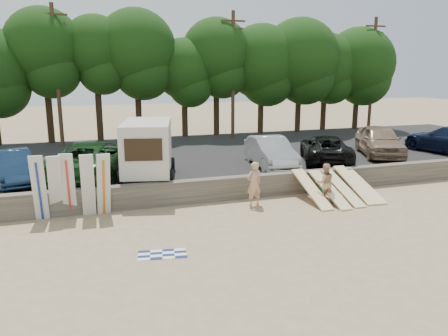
% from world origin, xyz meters
% --- Properties ---
extents(ground, '(120.00, 120.00, 0.00)m').
position_xyz_m(ground, '(0.00, 0.00, 0.00)').
color(ground, tan).
rests_on(ground, ground).
extents(seawall, '(44.00, 0.50, 1.00)m').
position_xyz_m(seawall, '(0.00, 3.00, 0.50)').
color(seawall, '#6B6356').
rests_on(seawall, ground).
extents(parking_lot, '(44.00, 14.50, 0.70)m').
position_xyz_m(parking_lot, '(0.00, 10.50, 0.35)').
color(parking_lot, '#282828').
rests_on(parking_lot, ground).
extents(treeline, '(33.37, 6.36, 9.16)m').
position_xyz_m(treeline, '(1.24, 17.50, 6.40)').
color(treeline, '#382616').
rests_on(treeline, parking_lot).
extents(utility_poles, '(25.80, 0.26, 9.00)m').
position_xyz_m(utility_poles, '(2.00, 16.00, 5.43)').
color(utility_poles, '#473321').
rests_on(utility_poles, parking_lot).
extents(box_trailer, '(3.06, 4.47, 2.62)m').
position_xyz_m(box_trailer, '(-5.96, 5.19, 2.17)').
color(box_trailer, beige).
rests_on(box_trailer, parking_lot).
extents(car_0, '(2.59, 4.60, 1.43)m').
position_xyz_m(car_0, '(-11.76, 6.17, 1.42)').
color(car_0, '#132845').
rests_on(car_0, parking_lot).
extents(car_1, '(4.86, 6.78, 1.72)m').
position_xyz_m(car_1, '(-8.32, 6.13, 1.56)').
color(car_1, '#133615').
rests_on(car_1, parking_lot).
extents(car_2, '(2.12, 4.83, 1.54)m').
position_xyz_m(car_2, '(0.39, 5.63, 1.47)').
color(car_2, '#99999D').
rests_on(car_2, parking_lot).
extents(car_3, '(4.27, 5.74, 1.45)m').
position_xyz_m(car_3, '(3.78, 5.89, 1.42)').
color(car_3, black).
rests_on(car_3, parking_lot).
extents(car_4, '(3.96, 5.56, 1.76)m').
position_xyz_m(car_4, '(7.69, 6.43, 1.58)').
color(car_4, '#8F725B').
rests_on(car_4, parking_lot).
extents(surfboard_upright_0, '(0.54, 0.58, 2.57)m').
position_xyz_m(surfboard_upright_0, '(-10.43, 2.52, 1.28)').
color(surfboard_upright_0, silver).
rests_on(surfboard_upright_0, ground).
extents(surfboard_upright_1, '(0.56, 0.80, 2.52)m').
position_xyz_m(surfboard_upright_1, '(-9.87, 2.60, 1.26)').
color(surfboard_upright_1, silver).
rests_on(surfboard_upright_1, ground).
extents(surfboard_upright_2, '(0.53, 0.58, 2.56)m').
position_xyz_m(surfboard_upright_2, '(-9.41, 2.62, 1.28)').
color(surfboard_upright_2, silver).
rests_on(surfboard_upright_2, ground).
extents(surfboard_upright_3, '(0.50, 0.69, 2.54)m').
position_xyz_m(surfboard_upright_3, '(-8.69, 2.41, 1.27)').
color(surfboard_upright_3, silver).
rests_on(surfboard_upright_3, ground).
extents(surfboard_upright_4, '(0.57, 0.75, 2.53)m').
position_xyz_m(surfboard_upright_4, '(-8.11, 2.37, 1.27)').
color(surfboard_upright_4, silver).
rests_on(surfboard_upright_4, ground).
extents(surfboard_low_0, '(0.56, 2.82, 1.15)m').
position_xyz_m(surfboard_low_0, '(0.50, 1.51, 0.58)').
color(surfboard_low_0, beige).
rests_on(surfboard_low_0, ground).
extents(surfboard_low_1, '(0.56, 2.85, 1.08)m').
position_xyz_m(surfboard_low_1, '(1.26, 1.33, 0.54)').
color(surfboard_low_1, beige).
rests_on(surfboard_low_1, ground).
extents(surfboard_low_2, '(0.56, 2.86, 1.03)m').
position_xyz_m(surfboard_low_2, '(1.99, 1.44, 0.51)').
color(surfboard_low_2, beige).
rests_on(surfboard_low_2, ground).
extents(surfboard_low_3, '(0.56, 2.82, 1.14)m').
position_xyz_m(surfboard_low_3, '(2.72, 1.56, 0.57)').
color(surfboard_low_3, beige).
rests_on(surfboard_low_3, ground).
extents(surfboard_low_4, '(0.56, 2.86, 1.03)m').
position_xyz_m(surfboard_low_4, '(3.12, 1.54, 0.51)').
color(surfboard_low_4, beige).
rests_on(surfboard_low_4, ground).
extents(beachgoer_a, '(0.77, 0.59, 1.89)m').
position_xyz_m(beachgoer_a, '(-2.10, 1.76, 0.94)').
color(beachgoer_a, tan).
rests_on(beachgoer_a, ground).
extents(beachgoer_b, '(0.96, 0.82, 1.71)m').
position_xyz_m(beachgoer_b, '(1.00, 1.28, 0.85)').
color(beachgoer_b, tan).
rests_on(beachgoer_b, ground).
extents(cooler, '(0.47, 0.42, 0.32)m').
position_xyz_m(cooler, '(1.47, 2.40, 0.16)').
color(cooler, '#289455').
rests_on(cooler, ground).
extents(gear_bag, '(0.37, 0.34, 0.22)m').
position_xyz_m(gear_bag, '(1.95, 2.40, 0.11)').
color(gear_bag, '#D14318').
rests_on(gear_bag, ground).
extents(beach_towel, '(1.73, 1.73, 0.00)m').
position_xyz_m(beach_towel, '(-6.67, -2.00, 0.01)').
color(beach_towel, white).
rests_on(beach_towel, ground).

